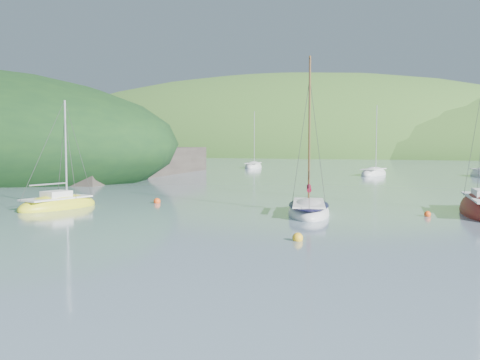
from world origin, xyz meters
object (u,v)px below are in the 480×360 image
at_px(sailboat_yellow, 58,206).
at_px(distant_sloop_a, 374,174).
at_px(daysailer_white, 309,211).
at_px(distant_sloop_c, 253,167).

height_order(sailboat_yellow, distant_sloop_a, distant_sloop_a).
bearing_deg(sailboat_yellow, daysailer_white, 23.21).
bearing_deg(distant_sloop_a, distant_sloop_c, 158.52).
distance_m(daysailer_white, distant_sloop_a, 40.07).
bearing_deg(distant_sloop_c, distant_sloop_a, -41.39).
height_order(daysailer_white, distant_sloop_a, daysailer_white).
xyz_separation_m(sailboat_yellow, distant_sloop_c, (-10.57, 55.73, -0.00)).
bearing_deg(daysailer_white, sailboat_yellow, 176.62).
xyz_separation_m(distant_sloop_a, distant_sloop_c, (-21.98, 11.97, 0.00)).
distance_m(sailboat_yellow, distant_sloop_c, 56.72).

